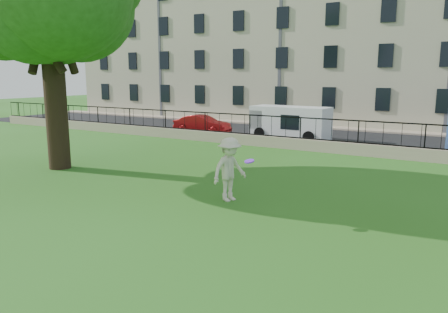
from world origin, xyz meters
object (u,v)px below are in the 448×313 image
Objects in this scene: frisbee at (249,161)px; white_van at (290,123)px; red_sedan at (202,125)px; man at (230,169)px.

frisbee is 15.47m from white_van.
man is at bearing -150.09° from red_sedan.
white_van is (-3.62, 13.47, -0.00)m from man.
frisbee reaches higher than red_sedan.
frisbee is at bearing -148.99° from red_sedan.
frisbee is 0.06× the size of white_van.
man reaches higher than white_van.
white_van is (5.90, 0.88, 0.37)m from red_sedan.
red_sedan is at bearing -169.43° from white_van.
white_van is at bearing -88.71° from red_sedan.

